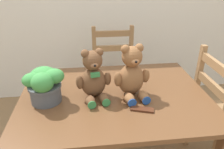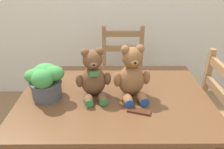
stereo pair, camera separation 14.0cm
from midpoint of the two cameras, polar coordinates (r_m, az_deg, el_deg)
name	(u,v)px [view 2 (the right image)]	position (r m, az deg, el deg)	size (l,w,h in m)	color
dining_table	(114,107)	(1.53, 3.24, -8.59)	(1.24, 0.91, 0.76)	brown
wooden_chair_behind	(123,77)	(2.31, 4.57, -0.80)	(0.43, 0.42, 0.99)	#997047
teddy_bear_left	(93,76)	(1.39, -2.02, -0.56)	(0.23, 0.25, 0.33)	brown
teddy_bear_right	(132,75)	(1.40, 8.10, -0.25)	(0.24, 0.26, 0.35)	brown
potted_plant	(45,80)	(1.43, -14.40, -1.49)	(0.26, 0.26, 0.23)	#4C5156
chocolate_bar	(139,111)	(1.32, 10.12, -9.52)	(0.14, 0.05, 0.01)	#472314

